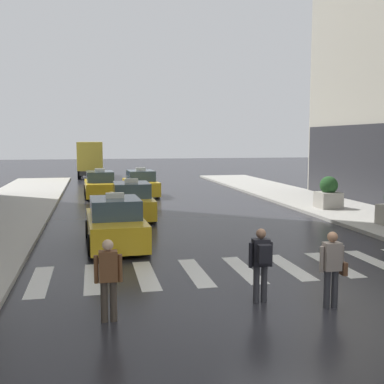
{
  "coord_description": "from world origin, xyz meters",
  "views": [
    {
      "loc": [
        -4.02,
        -9.31,
        3.58
      ],
      "look_at": [
        -0.41,
        8.0,
        1.63
      ],
      "focal_mm": 44.64,
      "sensor_mm": 36.0,
      "label": 1
    }
  ],
  "objects_px": {
    "box_truck": "(91,158)",
    "pedestrian_plain_coat": "(108,275)",
    "pedestrian_with_backpack": "(261,259)",
    "taxi_third": "(141,184)",
    "taxi_second": "(131,202)",
    "taxi_fourth": "(100,186)",
    "planter_mid_block": "(329,194)",
    "pedestrian_with_handbag": "(332,265)",
    "taxi_lead": "(115,224)"
  },
  "relations": [
    {
      "from": "taxi_third",
      "to": "pedestrian_with_backpack",
      "type": "xyz_separation_m",
      "value": [
        0.58,
        -20.67,
        0.25
      ]
    },
    {
      "from": "taxi_lead",
      "to": "pedestrian_plain_coat",
      "type": "distance_m",
      "value": 6.93
    },
    {
      "from": "pedestrian_with_handbag",
      "to": "planter_mid_block",
      "type": "height_order",
      "value": "planter_mid_block"
    },
    {
      "from": "taxi_second",
      "to": "taxi_fourth",
      "type": "xyz_separation_m",
      "value": [
        -1.29,
        8.2,
        0.0
      ]
    },
    {
      "from": "taxi_fourth",
      "to": "taxi_second",
      "type": "bearing_deg",
      "value": -81.07
    },
    {
      "from": "box_truck",
      "to": "pedestrian_with_backpack",
      "type": "relative_size",
      "value": 4.59
    },
    {
      "from": "taxi_third",
      "to": "box_truck",
      "type": "xyz_separation_m",
      "value": [
        -3.15,
        15.25,
        1.13
      ]
    },
    {
      "from": "box_truck",
      "to": "pedestrian_with_handbag",
      "type": "distance_m",
      "value": 36.89
    },
    {
      "from": "planter_mid_block",
      "to": "pedestrian_with_handbag",
      "type": "bearing_deg",
      "value": -117.41
    },
    {
      "from": "pedestrian_plain_coat",
      "to": "taxi_fourth",
      "type": "bearing_deg",
      "value": 89.52
    },
    {
      "from": "pedestrian_with_handbag",
      "to": "taxi_second",
      "type": "bearing_deg",
      "value": 104.09
    },
    {
      "from": "taxi_lead",
      "to": "taxi_fourth",
      "type": "relative_size",
      "value": 1.0
    },
    {
      "from": "pedestrian_with_backpack",
      "to": "pedestrian_plain_coat",
      "type": "relative_size",
      "value": 1.0
    },
    {
      "from": "box_truck",
      "to": "pedestrian_plain_coat",
      "type": "bearing_deg",
      "value": -89.34
    },
    {
      "from": "planter_mid_block",
      "to": "taxi_lead",
      "type": "bearing_deg",
      "value": -152.27
    },
    {
      "from": "taxi_third",
      "to": "taxi_fourth",
      "type": "distance_m",
      "value": 2.57
    },
    {
      "from": "taxi_second",
      "to": "pedestrian_with_backpack",
      "type": "distance_m",
      "value": 12.34
    },
    {
      "from": "box_truck",
      "to": "taxi_third",
      "type": "bearing_deg",
      "value": -78.34
    },
    {
      "from": "pedestrian_with_handbag",
      "to": "pedestrian_plain_coat",
      "type": "distance_m",
      "value": 4.68
    },
    {
      "from": "taxi_third",
      "to": "planter_mid_block",
      "type": "relative_size",
      "value": 2.89
    },
    {
      "from": "taxi_lead",
      "to": "pedestrian_with_backpack",
      "type": "distance_m",
      "value": 7.09
    },
    {
      "from": "taxi_third",
      "to": "pedestrian_with_backpack",
      "type": "distance_m",
      "value": 20.68
    },
    {
      "from": "taxi_third",
      "to": "taxi_second",
      "type": "bearing_deg",
      "value": -98.49
    },
    {
      "from": "pedestrian_with_backpack",
      "to": "pedestrian_plain_coat",
      "type": "bearing_deg",
      "value": -172.56
    },
    {
      "from": "taxi_third",
      "to": "taxi_fourth",
      "type": "relative_size",
      "value": 1.01
    },
    {
      "from": "planter_mid_block",
      "to": "taxi_second",
      "type": "bearing_deg",
      "value": 179.95
    },
    {
      "from": "taxi_fourth",
      "to": "pedestrian_with_handbag",
      "type": "height_order",
      "value": "taxi_fourth"
    },
    {
      "from": "taxi_third",
      "to": "planter_mid_block",
      "type": "height_order",
      "value": "taxi_third"
    },
    {
      "from": "taxi_fourth",
      "to": "planter_mid_block",
      "type": "height_order",
      "value": "taxi_fourth"
    },
    {
      "from": "taxi_second",
      "to": "taxi_third",
      "type": "distance_m",
      "value": 8.56
    },
    {
      "from": "box_truck",
      "to": "pedestrian_with_handbag",
      "type": "relative_size",
      "value": 4.59
    },
    {
      "from": "taxi_lead",
      "to": "pedestrian_plain_coat",
      "type": "height_order",
      "value": "taxi_lead"
    },
    {
      "from": "pedestrian_with_backpack",
      "to": "taxi_lead",
      "type": "bearing_deg",
      "value": 113.8
    },
    {
      "from": "taxi_third",
      "to": "box_truck",
      "type": "distance_m",
      "value": 15.61
    },
    {
      "from": "box_truck",
      "to": "taxi_fourth",
      "type": "bearing_deg",
      "value": -87.81
    },
    {
      "from": "taxi_third",
      "to": "box_truck",
      "type": "relative_size",
      "value": 0.61
    },
    {
      "from": "taxi_third",
      "to": "pedestrian_plain_coat",
      "type": "relative_size",
      "value": 2.8
    },
    {
      "from": "box_truck",
      "to": "pedestrian_with_backpack",
      "type": "xyz_separation_m",
      "value": [
        3.73,
        -35.92,
        -0.88
      ]
    },
    {
      "from": "taxi_lead",
      "to": "taxi_third",
      "type": "distance_m",
      "value": 14.37
    },
    {
      "from": "taxi_lead",
      "to": "taxi_third",
      "type": "xyz_separation_m",
      "value": [
        2.27,
        14.19,
        0.0
      ]
    },
    {
      "from": "pedestrian_plain_coat",
      "to": "taxi_lead",
      "type": "bearing_deg",
      "value": 86.25
    },
    {
      "from": "taxi_second",
      "to": "pedestrian_with_backpack",
      "type": "height_order",
      "value": "taxi_second"
    },
    {
      "from": "pedestrian_with_backpack",
      "to": "pedestrian_plain_coat",
      "type": "distance_m",
      "value": 3.34
    },
    {
      "from": "taxi_lead",
      "to": "pedestrian_with_handbag",
      "type": "height_order",
      "value": "taxi_lead"
    },
    {
      "from": "taxi_second",
      "to": "taxi_fourth",
      "type": "height_order",
      "value": "same"
    },
    {
      "from": "taxi_second",
      "to": "pedestrian_with_handbag",
      "type": "distance_m",
      "value": 13.21
    },
    {
      "from": "pedestrian_with_handbag",
      "to": "pedestrian_plain_coat",
      "type": "height_order",
      "value": "same"
    },
    {
      "from": "taxi_lead",
      "to": "box_truck",
      "type": "distance_m",
      "value": 29.47
    },
    {
      "from": "pedestrian_with_handbag",
      "to": "pedestrian_plain_coat",
      "type": "xyz_separation_m",
      "value": [
        -4.68,
        0.18,
        0.01
      ]
    },
    {
      "from": "pedestrian_with_backpack",
      "to": "planter_mid_block",
      "type": "height_order",
      "value": "planter_mid_block"
    }
  ]
}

